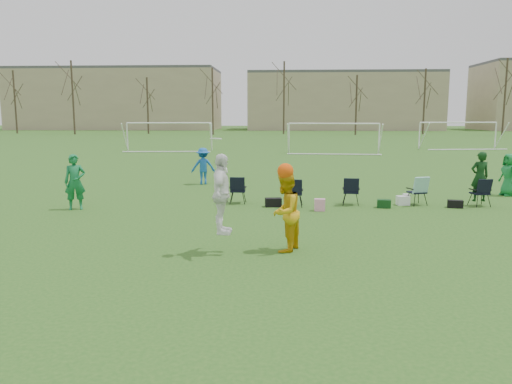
# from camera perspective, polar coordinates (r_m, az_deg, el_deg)

# --- Properties ---
(ground) EXTENTS (260.00, 260.00, 0.00)m
(ground) POSITION_cam_1_polar(r_m,az_deg,el_deg) (9.69, 3.82, -10.12)
(ground) COLOR #25561A
(ground) RESTS_ON ground
(fielder_green_near) EXTENTS (0.79, 0.65, 1.85)m
(fielder_green_near) POSITION_cam_1_polar(r_m,az_deg,el_deg) (17.61, -19.98, 1.09)
(fielder_green_near) COLOR #13703B
(fielder_green_near) RESTS_ON ground
(fielder_blue) EXTENTS (1.19, 0.86, 1.65)m
(fielder_blue) POSITION_cam_1_polar(r_m,az_deg,el_deg) (22.74, -6.07, 2.96)
(fielder_blue) COLOR #1757AD
(fielder_blue) RESTS_ON ground
(fielder_green_far) EXTENTS (0.69, 0.90, 1.65)m
(fielder_green_far) POSITION_cam_1_polar(r_m,az_deg,el_deg) (21.76, 26.88, 1.78)
(fielder_green_far) COLOR #157B36
(fielder_green_far) RESTS_ON ground
(center_contest) EXTENTS (2.16, 1.37, 2.65)m
(center_contest) POSITION_cam_1_polar(r_m,az_deg,el_deg) (11.37, 0.31, -1.34)
(center_contest) COLOR white
(center_contest) RESTS_ON ground
(sideline_setup) EXTENTS (9.08, 2.06, 1.88)m
(sideline_setup) POSITION_cam_1_polar(r_m,az_deg,el_deg) (17.90, 13.97, 0.27)
(sideline_setup) COLOR black
(sideline_setup) RESTS_ON ground
(goal_left) EXTENTS (7.39, 0.76, 2.46)m
(goal_left) POSITION_cam_1_polar(r_m,az_deg,el_deg) (44.29, -9.88, 7.16)
(goal_left) COLOR white
(goal_left) RESTS_ON ground
(goal_mid) EXTENTS (7.40, 0.63, 2.46)m
(goal_mid) POSITION_cam_1_polar(r_m,az_deg,el_deg) (41.39, 8.87, 7.08)
(goal_mid) COLOR white
(goal_mid) RESTS_ON ground
(goal_right) EXTENTS (7.35, 1.14, 2.46)m
(goal_right) POSITION_cam_1_polar(r_m,az_deg,el_deg) (49.86, 22.11, 6.83)
(goal_right) COLOR white
(goal_right) RESTS_ON ground
(tree_line) EXTENTS (110.28, 3.28, 11.40)m
(tree_line) POSITION_cam_1_polar(r_m,az_deg,el_deg) (79.03, 3.38, 10.27)
(tree_line) COLOR #382B21
(tree_line) RESTS_ON ground
(building_row) EXTENTS (126.00, 16.00, 13.00)m
(building_row) POSITION_cam_1_polar(r_m,az_deg,el_deg) (105.42, 6.90, 10.36)
(building_row) COLOR tan
(building_row) RESTS_ON ground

